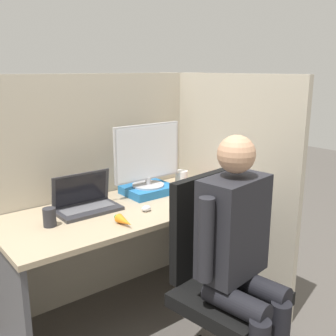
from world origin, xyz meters
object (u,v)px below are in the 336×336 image
Objects in this scene: coffee_mug at (181,178)px; pen_cup at (50,217)px; stapler at (200,186)px; person at (240,249)px; laptop at (87,203)px; carrot_toy at (124,221)px; paper_box at (148,190)px; office_chair at (218,275)px; monitor at (148,156)px.

coffee_mug and pen_cup have the same top height.
person reaches higher than stapler.
laptop is 0.80m from coffee_mug.
carrot_toy is 0.12× the size of person.
office_chair reaches higher than paper_box.
laptop is 0.82m from stapler.
laptop is 2.47× the size of carrot_toy.
office_chair is at bearing -65.51° from laptop.
person reaches higher than pen_cup.
laptop reaches higher than carrot_toy.
monitor is 4.95× the size of pen_cup.
pen_cup is at bearing -171.22° from coffee_mug.
coffee_mug is at bearing 98.67° from stapler.
office_chair is 0.97m from coffee_mug.
laptop is at bearing 98.64° from carrot_toy.
laptop is 0.28m from pen_cup.
office_chair is (0.29, -0.42, -0.23)m from carrot_toy.
pen_cup is at bearing -160.43° from laptop.
monitor is 3.34× the size of stapler.
laptop is 0.87m from office_chair.
monitor is 1.00m from person.
coffee_mug is (0.45, 0.82, 0.26)m from office_chair.
carrot_toy is at bearing -138.53° from paper_box.
person is at bearing -115.61° from coffee_mug.
monitor reaches higher than laptop.
monitor reaches higher than carrot_toy.
stapler is at bearing 54.08° from office_chair.
paper_box is 0.25× the size of person.
pen_cup is (-1.08, 0.00, 0.03)m from stapler.
pen_cup is at bearing 125.52° from person.
stapler is 0.84m from office_chair.
office_chair is (-0.47, -0.65, -0.23)m from stapler.
pen_cup is (-0.31, 0.24, 0.02)m from carrot_toy.
laptop reaches higher than pen_cup.
paper_box is at bearing 41.47° from carrot_toy.
office_chair is at bearing -99.47° from paper_box.
paper_box is 2.13× the size of stapler.
office_chair is 10.04× the size of pen_cup.
pen_cup reaches higher than paper_box.
person is (-0.15, -0.95, -0.03)m from paper_box.
monitor is at bearing -175.15° from coffee_mug.
laptop is 0.29× the size of person.
laptop is at bearing 109.38° from person.
coffee_mug reaches higher than carrot_toy.
person is (0.27, -0.58, -0.03)m from carrot_toy.
monitor reaches higher than office_chair.
monitor is at bearing 41.68° from carrot_toy.
paper_box is at bearing -90.00° from monitor.
pen_cup is (-0.74, -0.13, 0.02)m from paper_box.
monitor is 4.95× the size of coffee_mug.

